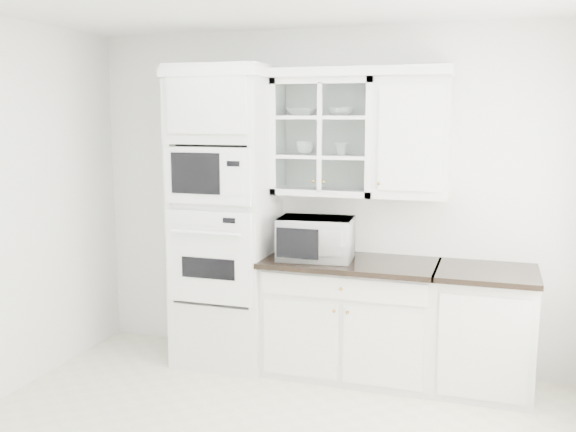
% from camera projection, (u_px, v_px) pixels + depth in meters
% --- Properties ---
extents(room_shell, '(4.00, 3.50, 2.70)m').
position_uv_depth(room_shell, '(272.00, 154.00, 3.92)').
color(room_shell, white).
rests_on(room_shell, ground).
extents(oven_column, '(0.76, 0.68, 2.40)m').
position_uv_depth(oven_column, '(226.00, 218.00, 5.17)').
color(oven_column, silver).
rests_on(oven_column, ground).
extents(base_cabinet_run, '(1.32, 0.67, 0.92)m').
position_uv_depth(base_cabinet_run, '(350.00, 317.00, 4.99)').
color(base_cabinet_run, silver).
rests_on(base_cabinet_run, ground).
extents(extra_base_cabinet, '(0.72, 0.67, 0.92)m').
position_uv_depth(extra_base_cabinet, '(484.00, 330.00, 4.69)').
color(extra_base_cabinet, silver).
rests_on(extra_base_cabinet, ground).
extents(upper_cabinet_glass, '(0.80, 0.33, 0.90)m').
position_uv_depth(upper_cabinet_glass, '(325.00, 137.00, 4.98)').
color(upper_cabinet_glass, silver).
rests_on(upper_cabinet_glass, room_shell).
extents(upper_cabinet_solid, '(0.55, 0.33, 0.90)m').
position_uv_depth(upper_cabinet_solid, '(413.00, 138.00, 4.78)').
color(upper_cabinet_solid, silver).
rests_on(upper_cabinet_solid, room_shell).
extents(crown_molding, '(2.14, 0.38, 0.07)m').
position_uv_depth(crown_molding, '(312.00, 73.00, 4.92)').
color(crown_molding, white).
rests_on(crown_molding, room_shell).
extents(countertop_microwave, '(0.60, 0.51, 0.32)m').
position_uv_depth(countertop_microwave, '(316.00, 238.00, 4.93)').
color(countertop_microwave, white).
rests_on(countertop_microwave, base_cabinet_run).
extents(bowl_a, '(0.29, 0.29, 0.06)m').
position_uv_depth(bowl_a, '(301.00, 112.00, 5.02)').
color(bowl_a, white).
rests_on(bowl_a, upper_cabinet_glass).
extents(bowl_b, '(0.21, 0.21, 0.06)m').
position_uv_depth(bowl_b, '(341.00, 112.00, 4.93)').
color(bowl_b, white).
rests_on(bowl_b, upper_cabinet_glass).
extents(cup_a, '(0.16, 0.16, 0.11)m').
position_uv_depth(cup_a, '(305.00, 148.00, 5.05)').
color(cup_a, white).
rests_on(cup_a, upper_cabinet_glass).
extents(cup_b, '(0.11, 0.11, 0.10)m').
position_uv_depth(cup_b, '(341.00, 149.00, 4.96)').
color(cup_b, white).
rests_on(cup_b, upper_cabinet_glass).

